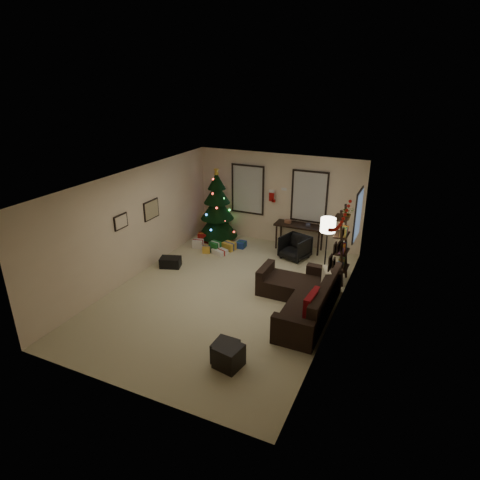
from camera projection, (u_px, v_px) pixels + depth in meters
name	position (u px, v px, depth m)	size (l,w,h in m)	color
floor	(226.00, 293.00, 9.60)	(7.00, 7.00, 0.00)	beige
ceiling	(224.00, 181.00, 8.57)	(7.00, 7.00, 0.00)	white
wall_back	(278.00, 199.00, 12.03)	(5.00, 5.00, 0.00)	beige
wall_front	(121.00, 321.00, 6.14)	(5.00, 5.00, 0.00)	beige
wall_left	(134.00, 224.00, 10.05)	(7.00, 7.00, 0.00)	beige
wall_right	(337.00, 260.00, 8.12)	(7.00, 7.00, 0.00)	beige
window_back_left	(248.00, 189.00, 12.30)	(1.05, 0.06, 1.50)	#728CB2
window_back_right	(309.00, 197.00, 11.57)	(1.05, 0.06, 1.50)	#728CB2
window_right_wall	(358.00, 215.00, 10.23)	(0.06, 0.90, 1.30)	#728CB2
christmas_tree	(217.00, 210.00, 12.42)	(1.22, 1.22, 2.28)	black
presents	(216.00, 245.00, 11.98)	(1.50, 1.01, 0.30)	gold
sofa	(304.00, 298.00, 8.85)	(1.78, 2.59, 0.84)	black
pillow_red_a	(310.00, 306.00, 7.86)	(0.13, 0.49, 0.49)	maroon
pillow_red_b	(314.00, 300.00, 8.08)	(0.11, 0.42, 0.42)	maroon
pillow_cream	(326.00, 279.00, 8.94)	(0.13, 0.46, 0.46)	beige
ottoman_near	(229.00, 356.00, 7.15)	(0.44, 0.44, 0.42)	black
ottoman_far	(225.00, 352.00, 7.28)	(0.41, 0.41, 0.39)	black
desk	(299.00, 228.00, 11.75)	(1.42, 0.51, 0.76)	black
desk_chair	(295.00, 247.00, 11.30)	(0.64, 0.60, 0.66)	black
bookshelf	(343.00, 247.00, 9.82)	(0.30, 0.56, 1.92)	black
potted_plant	(348.00, 211.00, 9.62)	(0.40, 0.34, 0.44)	#4C4C4C
floor_lamp	(328.00, 229.00, 9.58)	(0.35, 0.35, 1.68)	black
art_map	(151.00, 210.00, 10.58)	(0.04, 0.60, 0.50)	black
art_abstract	(121.00, 222.00, 9.56)	(0.04, 0.45, 0.35)	black
gallery	(336.00, 251.00, 7.99)	(0.03, 1.25, 0.54)	black
garland	(340.00, 219.00, 8.01)	(0.08, 1.90, 0.30)	#A5140C
stocking_left	(272.00, 196.00, 11.92)	(0.20, 0.05, 0.36)	#990F0C
stocking_right	(284.00, 193.00, 11.91)	(0.20, 0.05, 0.36)	#990F0C
storage_bin	(170.00, 262.00, 10.87)	(0.53, 0.35, 0.27)	black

